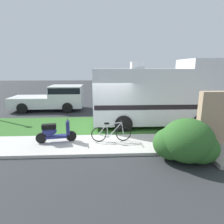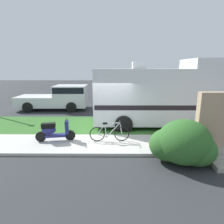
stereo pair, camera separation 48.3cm
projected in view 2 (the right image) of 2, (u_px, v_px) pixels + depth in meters
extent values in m
plane|color=#2D3033|center=(107.00, 135.00, 8.98)|extent=(80.00, 80.00, 0.00)
cube|color=beige|center=(106.00, 144.00, 7.79)|extent=(24.00, 2.00, 0.12)
cube|color=#336628|center=(108.00, 125.00, 10.42)|extent=(24.00, 3.40, 0.08)
cube|color=silver|center=(156.00, 95.00, 10.13)|extent=(6.72, 2.57, 2.85)
cube|color=silver|center=(205.00, 64.00, 9.73)|extent=(1.81, 2.42, 0.50)
cube|color=black|center=(156.00, 103.00, 10.23)|extent=(6.58, 2.58, 0.24)
cube|color=black|center=(218.00, 86.00, 10.01)|extent=(0.09, 2.16, 0.90)
cube|color=silver|center=(139.00, 65.00, 9.76)|extent=(0.70, 0.60, 0.36)
cylinder|color=black|center=(184.00, 113.00, 11.61)|extent=(0.90, 0.28, 0.90)
cylinder|color=black|center=(202.00, 124.00, 9.24)|extent=(0.90, 0.28, 0.90)
cylinder|color=black|center=(121.00, 113.00, 11.63)|extent=(0.90, 0.28, 0.90)
cylinder|color=black|center=(124.00, 124.00, 9.25)|extent=(0.90, 0.28, 0.90)
cylinder|color=black|center=(70.00, 135.00, 8.06)|extent=(0.45, 0.16, 0.44)
cylinder|color=black|center=(41.00, 137.00, 7.89)|extent=(0.45, 0.16, 0.44)
cube|color=navy|center=(56.00, 135.00, 7.97)|extent=(0.89, 0.40, 0.10)
cube|color=black|center=(48.00, 126.00, 7.82)|extent=(0.59, 0.34, 0.20)
ellipsoid|color=navy|center=(49.00, 130.00, 7.87)|extent=(0.64, 0.39, 0.36)
cube|color=navy|center=(67.00, 127.00, 7.95)|extent=(0.19, 0.34, 0.56)
cylinder|color=black|center=(66.00, 119.00, 7.87)|extent=(0.11, 0.50, 0.04)
sphere|color=white|center=(67.00, 123.00, 7.91)|extent=(0.12, 0.12, 0.12)
torus|color=black|center=(122.00, 134.00, 7.92)|extent=(0.65, 0.07, 0.65)
torus|color=black|center=(97.00, 134.00, 7.88)|extent=(0.65, 0.07, 0.65)
cylinder|color=silver|center=(113.00, 130.00, 7.86)|extent=(0.60, 0.06, 0.67)
cylinder|color=silver|center=(106.00, 131.00, 7.86)|extent=(0.10, 0.04, 0.60)
cylinder|color=silver|center=(112.00, 123.00, 7.79)|extent=(0.64, 0.06, 0.09)
cylinder|color=silver|center=(102.00, 136.00, 7.90)|extent=(0.41, 0.05, 0.18)
cylinder|color=silver|center=(101.00, 129.00, 7.83)|extent=(0.37, 0.05, 0.47)
cylinder|color=silver|center=(121.00, 128.00, 7.86)|extent=(0.12, 0.04, 0.51)
cube|color=black|center=(105.00, 123.00, 7.78)|extent=(0.20, 0.11, 0.06)
cylinder|color=black|center=(120.00, 122.00, 7.79)|extent=(0.05, 0.52, 0.03)
cube|color=silver|center=(71.00, 96.00, 14.36)|extent=(2.42, 2.12, 1.60)
cube|color=black|center=(71.00, 89.00, 14.24)|extent=(2.30, 2.14, 0.44)
cube|color=silver|center=(37.00, 101.00, 14.43)|extent=(2.95, 2.13, 0.78)
cylinder|color=black|center=(76.00, 102.00, 15.50)|extent=(0.76, 0.25, 0.76)
cylinder|color=black|center=(71.00, 107.00, 13.55)|extent=(0.76, 0.25, 0.76)
cylinder|color=black|center=(38.00, 102.00, 15.47)|extent=(0.76, 0.25, 0.76)
cylinder|color=black|center=(28.00, 107.00, 13.52)|extent=(0.76, 0.25, 0.76)
ellipsoid|color=#2D6026|center=(184.00, 142.00, 6.15)|extent=(1.78, 1.60, 1.52)
ellipsoid|color=#2D6026|center=(169.00, 145.00, 6.36)|extent=(1.34, 1.20, 1.14)
ellipsoid|color=#2D6026|center=(197.00, 150.00, 6.07)|extent=(1.25, 1.12, 1.06)
cylinder|color=navy|center=(180.00, 136.00, 8.29)|extent=(0.06, 0.06, 0.19)
cylinder|color=navy|center=(180.00, 134.00, 8.26)|extent=(0.03, 0.03, 0.04)
cylinder|color=black|center=(180.00, 133.00, 8.26)|extent=(0.03, 0.03, 0.01)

